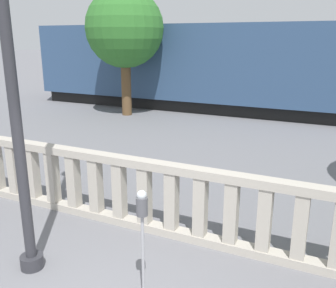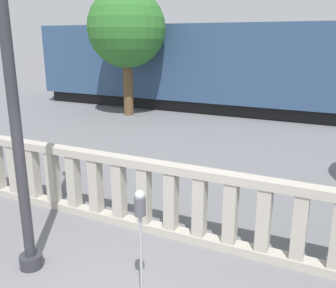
{
  "view_description": "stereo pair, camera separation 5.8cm",
  "coord_description": "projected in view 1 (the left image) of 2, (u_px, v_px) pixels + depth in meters",
  "views": [
    {
      "loc": [
        2.17,
        -2.59,
        3.28
      ],
      "look_at": [
        -0.8,
        3.65,
        1.31
      ],
      "focal_mm": 40.0,
      "sensor_mm": 36.0,
      "label": 1
    },
    {
      "loc": [
        2.22,
        -2.56,
        3.28
      ],
      "look_at": [
        -0.8,
        3.65,
        1.31
      ],
      "focal_mm": 40.0,
      "sensor_mm": 36.0,
      "label": 2
    }
  ],
  "objects": [
    {
      "name": "train_near",
      "position": [
        223.0,
        66.0,
        16.95
      ],
      "size": [
        18.32,
        3.08,
        4.46
      ],
      "color": "black",
      "rests_on": "ground"
    },
    {
      "name": "tree_right",
      "position": [
        125.0,
        29.0,
        15.53
      ],
      "size": [
        3.28,
        3.28,
        5.31
      ],
      "color": "brown",
      "rests_on": "ground"
    },
    {
      "name": "balustrade",
      "position": [
        186.0,
        203.0,
        6.17
      ],
      "size": [
        13.7,
        0.24,
        1.3
      ],
      "color": "#ADA599",
      "rests_on": "ground"
    },
    {
      "name": "parking_meter",
      "position": [
        142.0,
        217.0,
        4.52
      ],
      "size": [
        0.14,
        0.14,
        1.54
      ],
      "color": "#99999E",
      "rests_on": "ground"
    }
  ]
}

